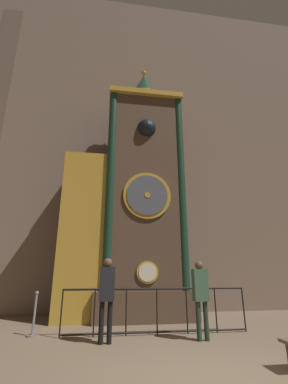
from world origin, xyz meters
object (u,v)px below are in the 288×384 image
at_px(clock_tower, 132,200).
at_px(visitor_near, 107,290).
at_px(visitor_far, 201,291).
at_px(stanchion_post, 34,321).

relative_size(clock_tower, visitor_near, 5.44).
relative_size(visitor_far, stanchion_post, 1.70).
bearing_deg(visitor_far, stanchion_post, 165.27).
relative_size(clock_tower, visitor_far, 5.61).
distance_m(clock_tower, stanchion_post, 4.72).
bearing_deg(visitor_near, stanchion_post, 150.67).
bearing_deg(clock_tower, visitor_far, -62.83).
relative_size(visitor_near, visitor_far, 1.03).
distance_m(visitor_far, stanchion_post, 4.09).
distance_m(visitor_near, stanchion_post, 2.09).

